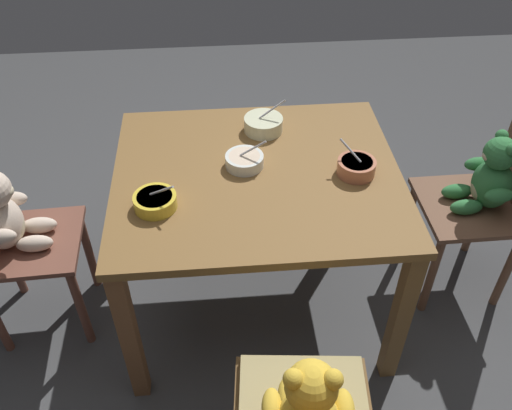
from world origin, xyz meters
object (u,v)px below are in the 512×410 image
object	(u,v)px
teddy_chair_near_left	(6,225)
porridge_bowl_terracotta_near_right	(356,167)
dining_table	(257,194)
porridge_bowl_yellow_near_left	(155,201)
teddy_chair_near_right	(488,188)
porridge_bowl_cream_far_center	(263,124)
porridge_bowl_white_center	(244,160)

from	to	relation	value
teddy_chair_near_left	porridge_bowl_terracotta_near_right	distance (m)	1.33
dining_table	porridge_bowl_yellow_near_left	distance (m)	0.42
teddy_chair_near_right	porridge_bowl_cream_far_center	xyz separation A→B (m)	(-0.90, 0.22, 0.22)
teddy_chair_near_left	teddy_chair_near_right	size ratio (longest dim) A/B	1.00
teddy_chair_near_right	porridge_bowl_yellow_near_left	bearing A→B (deg)	8.48
porridge_bowl_cream_far_center	porridge_bowl_white_center	size ratio (longest dim) A/B	1.09
teddy_chair_near_right	porridge_bowl_terracotta_near_right	bearing A→B (deg)	7.67
porridge_bowl_terracotta_near_right	porridge_bowl_cream_far_center	bearing A→B (deg)	135.08
teddy_chair_near_left	porridge_bowl_cream_far_center	distance (m)	1.06
teddy_chair_near_right	porridge_bowl_terracotta_near_right	world-z (taller)	teddy_chair_near_right
porridge_bowl_terracotta_near_right	teddy_chair_near_right	bearing A→B (deg)	8.26
teddy_chair_near_right	dining_table	bearing A→B (deg)	2.50
porridge_bowl_terracotta_near_right	porridge_bowl_yellow_near_left	size ratio (longest dim) A/B	0.94
dining_table	teddy_chair_near_left	bearing A→B (deg)	-179.12
porridge_bowl_terracotta_near_right	teddy_chair_near_left	bearing A→B (deg)	179.13
teddy_chair_near_left	teddy_chair_near_right	xyz separation A→B (m)	(1.91, 0.07, -0.01)
porridge_bowl_yellow_near_left	porridge_bowl_cream_far_center	bearing A→B (deg)	46.48
teddy_chair_near_left	porridge_bowl_white_center	size ratio (longest dim) A/B	6.11
teddy_chair_near_right	porridge_bowl_terracotta_near_right	size ratio (longest dim) A/B	6.63
dining_table	porridge_bowl_terracotta_near_right	world-z (taller)	porridge_bowl_terracotta_near_right
porridge_bowl_yellow_near_left	dining_table	bearing A→B (deg)	23.64
teddy_chair_near_left	porridge_bowl_white_center	xyz separation A→B (m)	(0.91, 0.06, 0.20)
porridge_bowl_terracotta_near_right	porridge_bowl_cream_far_center	xyz separation A→B (m)	(-0.31, 0.31, 0.00)
porridge_bowl_white_center	porridge_bowl_terracotta_near_right	bearing A→B (deg)	-11.36
teddy_chair_near_left	porridge_bowl_cream_far_center	bearing A→B (deg)	13.84
dining_table	porridge_bowl_cream_far_center	bearing A→B (deg)	79.78
porridge_bowl_terracotta_near_right	porridge_bowl_cream_far_center	distance (m)	0.44
teddy_chair_near_right	porridge_bowl_yellow_near_left	size ratio (longest dim) A/B	6.25
dining_table	porridge_bowl_terracotta_near_right	bearing A→B (deg)	-5.48
porridge_bowl_white_center	porridge_bowl_yellow_near_left	size ratio (longest dim) A/B	1.03
porridge_bowl_yellow_near_left	porridge_bowl_white_center	bearing A→B (deg)	32.75
porridge_bowl_terracotta_near_right	porridge_bowl_white_center	distance (m)	0.41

